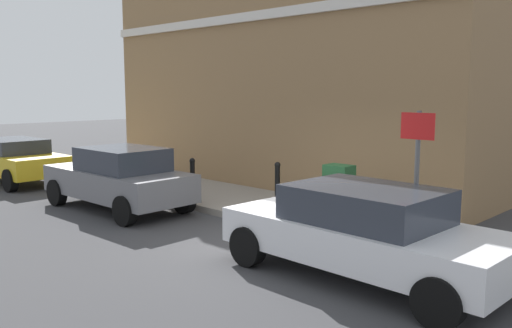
# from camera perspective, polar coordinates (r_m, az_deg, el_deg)

# --- Properties ---
(ground) EXTENTS (80.00, 80.00, 0.00)m
(ground) POSITION_cam_1_polar(r_m,az_deg,el_deg) (9.88, 2.49, -8.51)
(ground) COLOR #38383A
(sidewalk) EXTENTS (2.56, 30.00, 0.15)m
(sidewalk) POSITION_cam_1_polar(r_m,az_deg,el_deg) (15.48, -9.44, -2.34)
(sidewalk) COLOR gray
(sidewalk) RESTS_ON ground
(corner_building) EXTENTS (7.59, 12.08, 7.06)m
(corner_building) POSITION_cam_1_polar(r_m,az_deg,el_deg) (17.44, 7.94, 10.23)
(corner_building) COLOR olive
(corner_building) RESTS_ON ground
(car_white) EXTENTS (1.97, 4.35, 1.38)m
(car_white) POSITION_cam_1_polar(r_m,az_deg,el_deg) (8.12, 11.46, -6.96)
(car_white) COLOR silver
(car_white) RESTS_ON ground
(car_grey) EXTENTS (1.86, 4.07, 1.48)m
(car_grey) POSITION_cam_1_polar(r_m,az_deg,el_deg) (12.89, -14.40, -1.43)
(car_grey) COLOR slate
(car_grey) RESTS_ON ground
(car_yellow) EXTENTS (1.87, 4.30, 1.32)m
(car_yellow) POSITION_cam_1_polar(r_m,az_deg,el_deg) (17.94, -24.43, 0.49)
(car_yellow) COLOR gold
(car_yellow) RESTS_ON ground
(utility_cabinet) EXTENTS (0.46, 0.61, 1.15)m
(utility_cabinet) POSITION_cam_1_polar(r_m,az_deg,el_deg) (10.94, 8.79, -3.31)
(utility_cabinet) COLOR #1E4C28
(utility_cabinet) RESTS_ON sidewalk
(bollard_near_cabinet) EXTENTS (0.14, 0.14, 1.04)m
(bollard_near_cabinet) POSITION_cam_1_polar(r_m,az_deg,el_deg) (12.09, 2.30, -2.05)
(bollard_near_cabinet) COLOR black
(bollard_near_cabinet) RESTS_ON sidewalk
(bollard_far_kerb) EXTENTS (0.14, 0.14, 1.04)m
(bollard_far_kerb) POSITION_cam_1_polar(r_m,az_deg,el_deg) (12.86, -6.79, -1.50)
(bollard_far_kerb) COLOR black
(bollard_far_kerb) RESTS_ON sidewalk
(street_sign) EXTENTS (0.08, 0.60, 2.30)m
(street_sign) POSITION_cam_1_polar(r_m,az_deg,el_deg) (9.24, 16.79, 0.56)
(street_sign) COLOR #59595B
(street_sign) RESTS_ON sidewalk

